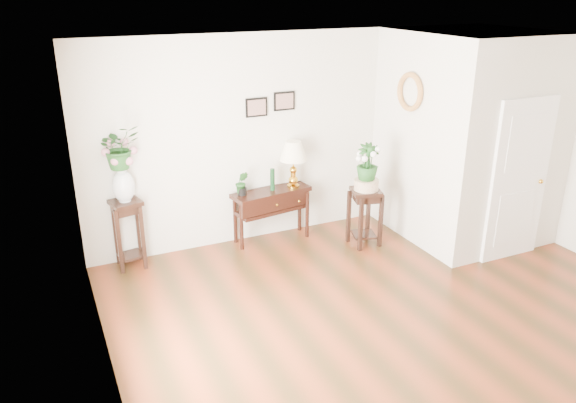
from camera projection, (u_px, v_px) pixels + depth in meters
floor at (412, 323)px, 5.95m from camera, size 6.00×5.50×0.02m
ceiling at (438, 52)px, 4.93m from camera, size 6.00×5.50×0.02m
wall_back at (300, 135)px, 7.76m from camera, size 6.00×0.02×2.80m
wall_left at (104, 260)px, 4.27m from camera, size 0.02×5.50×2.80m
partition at (467, 135)px, 7.76m from camera, size 1.80×1.95×2.80m
door at (519, 181)px, 7.04m from camera, size 0.90×0.05×2.10m
art_print_left at (256, 107)px, 7.33m from camera, size 0.30×0.02×0.25m
art_print_right at (284, 101)px, 7.47m from camera, size 0.30×0.02×0.25m
wall_ornament at (410, 92)px, 7.26m from camera, size 0.07×0.51×0.51m
console_table at (272, 215)px, 7.77m from camera, size 1.14×0.53×0.73m
table_lamp at (293, 163)px, 7.64m from camera, size 0.47×0.47×0.66m
green_vase at (272, 178)px, 7.58m from camera, size 0.08×0.08×0.30m
potted_plant at (242, 184)px, 7.41m from camera, size 0.21×0.19×0.31m
plant_stand_a at (129, 234)px, 7.00m from camera, size 0.41×0.41×0.89m
porcelain_vase at (123, 183)px, 6.76m from camera, size 0.34×0.34×0.47m
lily_arrangement at (119, 148)px, 6.60m from camera, size 0.57×0.52×0.53m
plant_stand_b at (365, 217)px, 7.62m from camera, size 0.47×0.47×0.80m
ceramic_bowl at (366, 184)px, 7.45m from camera, size 0.41×0.41×0.15m
narcissus at (368, 163)px, 7.34m from camera, size 0.36×0.36×0.51m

